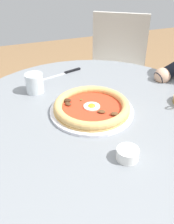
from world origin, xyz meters
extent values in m
cylinder|color=gray|center=(0.00, 0.00, 0.70)|extent=(0.96, 0.96, 0.04)
cylinder|color=slate|center=(0.00, 0.00, 0.35)|extent=(0.11, 0.11, 0.66)
cylinder|color=white|center=(0.00, 0.00, 0.72)|extent=(0.29, 0.29, 0.01)
cylinder|color=tan|center=(0.00, 0.00, 0.73)|extent=(0.27, 0.27, 0.01)
torus|color=tan|center=(0.00, 0.00, 0.74)|extent=(0.27, 0.27, 0.03)
cylinder|color=red|center=(0.00, 0.00, 0.74)|extent=(0.25, 0.25, 0.00)
cylinder|color=white|center=(0.00, 0.00, 0.74)|extent=(0.06, 0.06, 0.00)
ellipsoid|color=yellow|center=(0.00, 0.00, 0.74)|extent=(0.03, 0.03, 0.02)
ellipsoid|color=#3D2314|center=(0.07, -0.06, 0.74)|extent=(0.04, 0.03, 0.01)
ellipsoid|color=brown|center=(-0.02, 0.04, 0.74)|extent=(0.03, 0.03, 0.01)
ellipsoid|color=#4C2D19|center=(0.02, 0.10, 0.74)|extent=(0.02, 0.02, 0.01)
ellipsoid|color=brown|center=(-0.05, 0.07, 0.74)|extent=(0.03, 0.02, 0.01)
ellipsoid|color=#4C2D19|center=(0.07, -0.04, 0.74)|extent=(0.03, 0.03, 0.01)
ellipsoid|color=#2D6B28|center=(0.11, -0.03, 0.74)|extent=(0.01, 0.01, 0.00)
ellipsoid|color=#2D6B28|center=(0.00, -0.01, 0.74)|extent=(0.01, 0.01, 0.00)
ellipsoid|color=#2D6B28|center=(0.02, -0.05, 0.74)|extent=(0.01, 0.01, 0.00)
cylinder|color=silver|center=(0.16, -0.21, 0.76)|extent=(0.07, 0.07, 0.08)
cylinder|color=silver|center=(0.16, -0.21, 0.73)|extent=(0.06, 0.06, 0.03)
cube|color=silver|center=(0.07, -0.32, 0.72)|extent=(0.14, 0.05, 0.00)
cube|color=black|center=(-0.03, -0.35, 0.72)|extent=(0.08, 0.03, 0.01)
cylinder|color=white|center=(-0.01, 0.25, 0.73)|extent=(0.06, 0.06, 0.03)
cylinder|color=olive|center=(-0.01, 0.25, 0.74)|extent=(0.05, 0.05, 0.01)
sphere|color=tan|center=(-0.37, -0.13, 0.74)|extent=(0.07, 0.07, 0.07)
cylinder|color=#8E6B4C|center=(-0.56, -0.18, 0.23)|extent=(0.02, 0.02, 0.46)
cube|color=beige|center=(-0.44, -0.72, 0.45)|extent=(0.58, 0.58, 0.02)
cube|color=beige|center=(-0.54, -0.89, 0.64)|extent=(0.34, 0.22, 0.37)
cylinder|color=#B7B2A8|center=(-0.17, -0.66, 0.22)|extent=(0.02, 0.02, 0.44)
cylinder|color=#B7B2A8|center=(-0.50, -0.46, 0.22)|extent=(0.02, 0.02, 0.44)
cylinder|color=#B7B2A8|center=(-0.37, -0.99, 0.22)|extent=(0.02, 0.02, 0.44)
cylinder|color=#B7B2A8|center=(-0.70, -0.79, 0.22)|extent=(0.02, 0.02, 0.44)
camera|label=1|loc=(0.27, 0.71, 1.22)|focal=41.31mm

